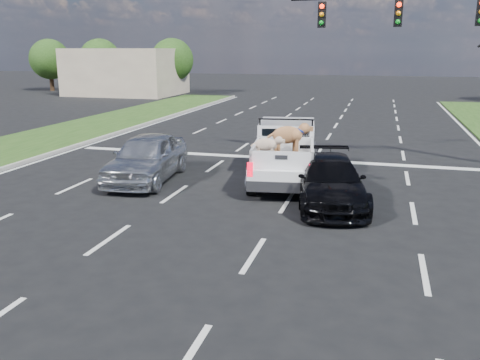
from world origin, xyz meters
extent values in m
plane|color=black|center=(0.00, 0.00, 0.00)|extent=(160.00, 160.00, 0.00)
cube|color=silver|center=(-5.25, 6.00, 0.01)|extent=(0.12, 60.00, 0.01)
cube|color=silver|center=(-1.75, 6.00, 0.01)|extent=(0.12, 60.00, 0.01)
cube|color=silver|center=(1.75, 6.00, 0.01)|extent=(0.12, 60.00, 0.01)
cube|color=silver|center=(5.25, 6.00, 0.01)|extent=(0.12, 60.00, 0.01)
cube|color=silver|center=(-8.80, 6.00, 0.01)|extent=(0.15, 60.00, 0.01)
cube|color=silver|center=(0.00, 10.00, 0.01)|extent=(17.00, 0.45, 0.01)
cube|color=#9C988F|center=(-9.05, 6.00, 0.07)|extent=(0.15, 60.00, 0.14)
cube|color=black|center=(4.60, 10.50, 5.60)|extent=(0.30, 0.18, 0.95)
sphere|color=red|center=(4.60, 10.39, 5.90)|extent=(0.18, 0.18, 0.18)
cube|color=black|center=(1.80, 10.50, 5.60)|extent=(0.30, 0.18, 0.95)
sphere|color=red|center=(1.80, 10.39, 5.90)|extent=(0.18, 0.18, 0.18)
cube|color=#C0AF93|center=(-20.00, 36.00, 2.20)|extent=(10.00, 8.00, 4.40)
cylinder|color=#332114|center=(-30.00, 38.00, 1.08)|extent=(0.44, 0.44, 2.16)
sphere|color=#1A3C10|center=(-30.00, 38.00, 3.30)|extent=(4.20, 4.20, 4.20)
cylinder|color=#332114|center=(-24.00, 38.00, 1.08)|extent=(0.44, 0.44, 2.16)
sphere|color=#1A3C10|center=(-24.00, 38.00, 3.30)|extent=(4.20, 4.20, 4.20)
cylinder|color=#332114|center=(-16.00, 38.00, 1.08)|extent=(0.44, 0.44, 2.16)
sphere|color=#1A3C10|center=(-16.00, 38.00, 3.30)|extent=(4.20, 4.20, 4.20)
cylinder|color=black|center=(0.58, 4.51, 0.39)|extent=(0.39, 0.82, 0.78)
cylinder|color=black|center=(2.36, 4.76, 0.39)|extent=(0.39, 0.82, 0.78)
cylinder|color=black|center=(0.06, 8.30, 0.39)|extent=(0.39, 0.82, 0.78)
cylinder|color=black|center=(1.84, 8.54, 0.39)|extent=(0.39, 0.82, 0.78)
cube|color=silver|center=(1.20, 6.58, 0.68)|extent=(2.69, 5.69, 0.54)
cube|color=silver|center=(1.02, 7.86, 1.39)|extent=(2.21, 2.61, 0.89)
cube|color=black|center=(1.18, 6.70, 1.43)|extent=(1.59, 0.25, 0.64)
cylinder|color=black|center=(1.16, 6.84, 2.04)|extent=(1.85, 0.31, 0.05)
cube|color=black|center=(1.37, 5.38, 0.92)|extent=(2.18, 2.86, 0.06)
cube|color=silver|center=(0.50, 5.26, 1.22)|extent=(0.44, 2.62, 0.54)
cube|color=silver|center=(2.24, 5.50, 1.22)|extent=(0.44, 2.62, 0.54)
cube|color=silver|center=(1.54, 4.11, 1.22)|extent=(1.83, 0.33, 0.54)
cube|color=red|center=(0.70, 3.78, 0.98)|extent=(0.17, 0.08, 0.41)
cube|color=red|center=(2.44, 4.02, 0.98)|extent=(0.17, 0.08, 0.41)
cube|color=black|center=(1.56, 3.97, 0.50)|extent=(2.01, 0.58, 0.31)
imported|color=silver|center=(-3.30, 5.37, 0.79)|extent=(2.32, 4.81, 1.59)
imported|color=black|center=(2.94, 4.28, 0.67)|extent=(2.74, 4.88, 1.33)
camera|label=1|loc=(4.19, -9.94, 4.32)|focal=38.00mm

